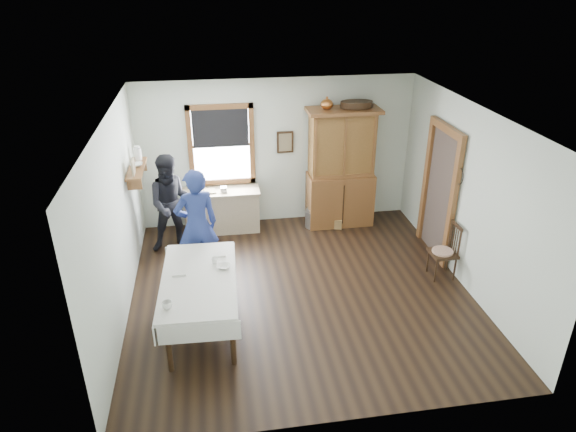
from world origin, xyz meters
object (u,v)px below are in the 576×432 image
at_px(china_hutch, 341,168).
at_px(pail, 313,219).
at_px(spindle_chair, 443,251).
at_px(dining_table, 201,302).
at_px(work_counter, 222,210).
at_px(wicker_basket, 334,222).
at_px(figure_dark, 173,207).
at_px(woman_blue, 197,229).

distance_m(china_hutch, pail, 1.07).
distance_m(spindle_chair, pail, 2.60).
bearing_deg(pail, dining_table, -128.10).
distance_m(work_counter, wicker_basket, 2.09).
bearing_deg(work_counter, wicker_basket, -5.06).
bearing_deg(dining_table, china_hutch, 46.63).
xyz_separation_m(china_hutch, dining_table, (-2.60, -2.76, -0.72)).
relative_size(pail, figure_dark, 0.21).
relative_size(work_counter, woman_blue, 0.83).
relative_size(dining_table, spindle_chair, 2.10).
xyz_separation_m(dining_table, figure_dark, (-0.42, 2.24, 0.40)).
xyz_separation_m(work_counter, china_hutch, (2.20, -0.04, 0.71)).
height_order(woman_blue, figure_dark, woman_blue).
xyz_separation_m(dining_table, wicker_basket, (2.47, 2.59, -0.29)).
relative_size(spindle_chair, wicker_basket, 2.95).
bearing_deg(pail, spindle_chair, -50.56).
height_order(china_hutch, pail, china_hutch).
height_order(work_counter, pail, work_counter).
height_order(work_counter, china_hutch, china_hutch).
relative_size(wicker_basket, figure_dark, 0.20).
distance_m(wicker_basket, woman_blue, 2.91).
bearing_deg(woman_blue, dining_table, 75.95).
distance_m(pail, figure_dark, 2.62).
height_order(spindle_chair, woman_blue, woman_blue).
relative_size(china_hutch, dining_table, 1.16).
relative_size(work_counter, spindle_chair, 1.53).
height_order(dining_table, woman_blue, woman_blue).
relative_size(work_counter, figure_dark, 0.88).
relative_size(spindle_chair, woman_blue, 0.54).
bearing_deg(wicker_basket, figure_dark, -173.01).
distance_m(china_hutch, spindle_chair, 2.46).
relative_size(china_hutch, woman_blue, 1.32).
xyz_separation_m(dining_table, spindle_chair, (3.73, 0.67, 0.07)).
distance_m(pail, wicker_basket, 0.39).
bearing_deg(pail, work_counter, 175.40).
bearing_deg(woman_blue, pail, -160.65).
relative_size(work_counter, dining_table, 0.73).
height_order(dining_table, figure_dark, figure_dark).
xyz_separation_m(pail, wicker_basket, (0.38, -0.07, -0.07)).
distance_m(dining_table, woman_blue, 1.33).
relative_size(woman_blue, figure_dark, 1.06).
relative_size(work_counter, pail, 4.23).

